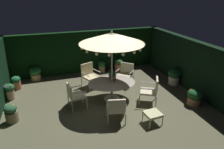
{
  "coord_description": "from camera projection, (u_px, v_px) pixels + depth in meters",
  "views": [
    {
      "loc": [
        -1.79,
        -5.9,
        3.85
      ],
      "look_at": [
        0.29,
        0.33,
        1.03
      ],
      "focal_mm": 31.52,
      "sensor_mm": 36.0,
      "label": 1
    }
  ],
  "objects": [
    {
      "name": "potted_plant_right_near",
      "position": [
        195.0,
        97.0,
        7.1
      ],
      "size": [
        0.52,
        0.52,
        0.6
      ],
      "color": "#A06F45",
      "rests_on": "ground_plane"
    },
    {
      "name": "hedge_backdrop_right",
      "position": [
        195.0,
        67.0,
        7.85
      ],
      "size": [
        0.3,
        7.31,
        2.05
      ],
      "primitive_type": "cube",
      "color": "black",
      "rests_on": "ground_plane"
    },
    {
      "name": "potted_plant_back_center",
      "position": [
        16.0,
        82.0,
        8.24
      ],
      "size": [
        0.37,
        0.37,
        0.57
      ],
      "color": "#A96341",
      "rests_on": "ground_plane"
    },
    {
      "name": "patio_dining_table",
      "position": [
        112.0,
        85.0,
        7.34
      ],
      "size": [
        1.79,
        1.39,
        0.71
      ],
      "color": "silver",
      "rests_on": "ground_plane"
    },
    {
      "name": "potted_plant_back_left",
      "position": [
        9.0,
        91.0,
        7.43
      ],
      "size": [
        0.4,
        0.4,
        0.63
      ],
      "color": "tan",
      "rests_on": "ground_plane"
    },
    {
      "name": "potted_plant_front_corner",
      "position": [
        174.0,
        76.0,
        8.63
      ],
      "size": [
        0.58,
        0.58,
        0.72
      ],
      "color": "beige",
      "rests_on": "ground_plane"
    },
    {
      "name": "patio_chair_southeast",
      "position": [
        126.0,
        73.0,
        8.57
      ],
      "size": [
        0.87,
        0.86,
        0.94
      ],
      "color": "beige",
      "rests_on": "ground_plane"
    },
    {
      "name": "patio_chair_north",
      "position": [
        74.0,
        94.0,
        6.77
      ],
      "size": [
        0.63,
        0.64,
        0.94
      ],
      "color": "beige",
      "rests_on": "ground_plane"
    },
    {
      "name": "centerpiece_planter",
      "position": [
        112.0,
        75.0,
        7.36
      ],
      "size": [
        0.29,
        0.29,
        0.38
      ],
      "color": "olive",
      "rests_on": "patio_dining_table"
    },
    {
      "name": "potted_plant_left_near",
      "position": [
        35.0,
        73.0,
        9.09
      ],
      "size": [
        0.51,
        0.51,
        0.6
      ],
      "color": "tan",
      "rests_on": "ground_plane"
    },
    {
      "name": "patio_chair_northeast",
      "position": [
        116.0,
        108.0,
        6.04
      ],
      "size": [
        0.7,
        0.67,
        0.91
      ],
      "color": "beige",
      "rests_on": "ground_plane"
    },
    {
      "name": "potted_plant_right_far",
      "position": [
        119.0,
        65.0,
        10.17
      ],
      "size": [
        0.43,
        0.43,
        0.62
      ],
      "color": "#B26C4D",
      "rests_on": "ground_plane"
    },
    {
      "name": "potted_plant_back_right",
      "position": [
        102.0,
        67.0,
        9.97
      ],
      "size": [
        0.36,
        0.36,
        0.57
      ],
      "color": "olive",
      "rests_on": "ground_plane"
    },
    {
      "name": "ottoman_footrest",
      "position": [
        153.0,
        114.0,
        6.08
      ],
      "size": [
        0.52,
        0.49,
        0.38
      ],
      "color": "silver",
      "rests_on": "ground_plane"
    },
    {
      "name": "patio_chair_east",
      "position": [
        151.0,
        89.0,
        7.11
      ],
      "size": [
        0.81,
        0.79,
        0.99
      ],
      "color": "silver",
      "rests_on": "ground_plane"
    },
    {
      "name": "hedge_backdrop_rear",
      "position": [
        86.0,
        52.0,
        9.83
      ],
      "size": [
        7.71,
        0.3,
        2.05
      ],
      "primitive_type": "cube",
      "color": "black",
      "rests_on": "ground_plane"
    },
    {
      "name": "ground_plane",
      "position": [
        107.0,
        105.0,
        7.18
      ],
      "size": [
        7.71,
        7.31,
        0.02
      ],
      "primitive_type": "cube",
      "color": "brown"
    },
    {
      "name": "potted_plant_left_far",
      "position": [
        11.0,
        113.0,
        6.16
      ],
      "size": [
        0.39,
        0.39,
        0.61
      ],
      "color": "olive",
      "rests_on": "ground_plane"
    },
    {
      "name": "patio_chair_south",
      "position": [
        90.0,
        74.0,
        8.36
      ],
      "size": [
        0.82,
        0.82,
        1.01
      ],
      "color": "beige",
      "rests_on": "ground_plane"
    },
    {
      "name": "patio_umbrella",
      "position": [
        112.0,
        38.0,
        6.64
      ],
      "size": [
        2.25,
        2.25,
        2.62
      ],
      "color": "beige",
      "rests_on": "ground_plane"
    }
  ]
}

